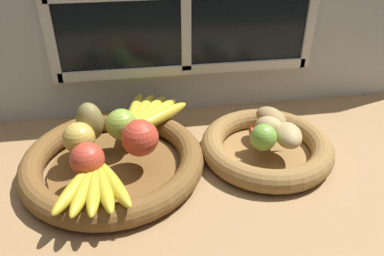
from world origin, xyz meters
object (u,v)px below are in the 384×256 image
apple_golden_left (79,138)px  banana_bunch_front (95,185)px  fruit_bowl_right (266,147)px  chili_pepper (274,130)px  fruit_bowl_left (113,161)px  banana_bunch_back (146,115)px  potato_large (269,128)px  potato_small (288,135)px  apple_red_front (87,159)px  apple_green_back (121,124)px  lime_near (263,137)px  potato_back (271,118)px  apple_red_right (140,138)px  pear_brown (90,121)px

apple_golden_left → banana_bunch_front: size_ratio=0.40×
fruit_bowl_right → chili_pepper: bearing=22.0°
fruit_bowl_left → fruit_bowl_right: same height
banana_bunch_back → potato_large: size_ratio=3.14×
fruit_bowl_right → potato_small: size_ratio=3.58×
fruit_bowl_left → potato_small: (36.90, -3.17, 4.89)cm
apple_red_front → potato_small: bearing=4.9°
apple_green_back → banana_bunch_front: (-4.84, -16.90, -2.03)cm
apple_golden_left → lime_near: size_ratio=1.17×
potato_large → chili_pepper: 2.19cm
apple_red_front → potato_back: size_ratio=0.81×
fruit_bowl_left → apple_red_right: bearing=-16.2°
apple_red_front → chili_pepper: (39.41, 7.35, -2.06)cm
fruit_bowl_left → apple_red_right: apple_red_right is taller
apple_red_front → apple_green_back: (6.30, 11.56, 0.11)cm
banana_bunch_front → lime_near: 34.75cm
pear_brown → potato_large: pear_brown is taller
fruit_bowl_left → potato_small: potato_small is taller
fruit_bowl_left → apple_golden_left: bearing=171.7°
potato_large → apple_red_front: bearing=-170.0°
chili_pepper → pear_brown: bearing=173.8°
banana_bunch_front → potato_large: size_ratio=2.62×
banana_bunch_back → fruit_bowl_left: bearing=-124.3°
apple_red_front → apple_green_back: size_ratio=0.97×
apple_green_back → banana_bunch_back: 8.89cm
potato_small → lime_near: size_ratio=1.47×
fruit_bowl_left → chili_pepper: bearing=1.1°
potato_large → banana_bunch_back: bearing=156.0°
pear_brown → banana_bunch_front: 17.83cm
banana_bunch_back → potato_small: (29.05, -14.70, 0.74)cm
fruit_bowl_left → apple_green_back: 8.08cm
potato_large → fruit_bowl_left: bearing=-180.0°
banana_bunch_front → chili_pepper: (37.95, 12.69, -0.15)cm
fruit_bowl_right → apple_red_right: bearing=-176.4°
apple_red_right → apple_green_back: (-3.75, 6.63, -0.42)cm
fruit_bowl_right → pear_brown: 39.01cm
fruit_bowl_right → potato_small: bearing=-45.0°
potato_large → chili_pepper: size_ratio=0.57×
apple_green_back → potato_large: apple_green_back is taller
fruit_bowl_left → potato_small: 37.36cm
apple_golden_left → apple_green_back: (8.52, 3.97, 0.10)cm
apple_green_back → chili_pepper: 33.45cm
apple_green_back → banana_bunch_front: 17.70cm
apple_golden_left → chili_pepper: size_ratio=0.60×
apple_green_back → potato_small: bearing=-13.1°
pear_brown → fruit_bowl_right: bearing=-8.2°
fruit_bowl_right → apple_red_front: 38.80cm
fruit_bowl_right → potato_small: (3.17, -3.17, 4.88)cm
fruit_bowl_right → potato_back: size_ratio=3.66×
potato_large → pear_brown: bearing=171.8°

